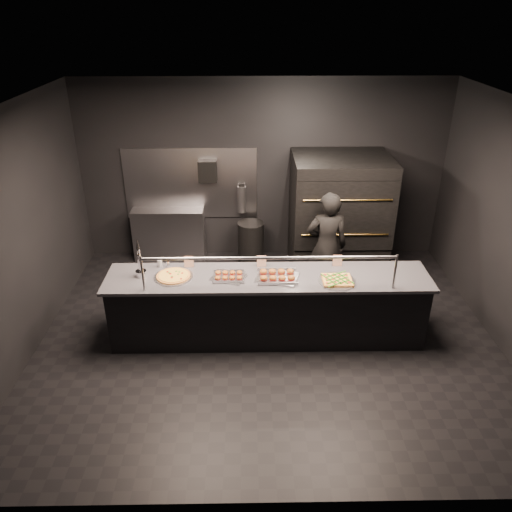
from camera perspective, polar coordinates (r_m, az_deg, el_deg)
name	(u,v)px	position (r m, az deg, el deg)	size (l,w,h in m)	color
room	(266,233)	(6.07, 1.21, 2.61)	(6.04, 6.00, 3.00)	black
service_counter	(268,307)	(6.53, 1.34, -5.84)	(4.10, 0.78, 1.37)	black
pizza_oven	(338,215)	(8.11, 9.40, 4.67)	(1.50, 1.23, 1.91)	black
prep_shelf	(169,234)	(8.68, -9.88, 2.46)	(1.20, 0.35, 0.90)	#99999E
towel_dispenser	(208,171)	(8.26, -5.55, 9.67)	(0.30, 0.20, 0.35)	black
fire_extinguisher	(242,199)	(8.41, -1.63, 6.56)	(0.14, 0.14, 0.51)	#B2B2B7
beer_tap	(140,266)	(6.39, -13.10, -1.10)	(0.13, 0.19, 0.52)	silver
round_pizza	(173,276)	(6.35, -9.41, -2.28)	(0.49, 0.49, 0.03)	silver
slider_tray_a	(229,276)	(6.26, -3.14, -2.31)	(0.47, 0.42, 0.06)	silver
slider_tray_b	(277,276)	(6.25, 2.44, -2.27)	(0.58, 0.49, 0.08)	silver
square_pizza	(337,280)	(6.25, 9.26, -2.76)	(0.46, 0.46, 0.05)	silver
condiment_jar	(162,263)	(6.61, -10.66, -0.84)	(0.16, 0.06, 0.10)	silver
tent_cards	(263,261)	(6.50, 0.78, -0.56)	(2.06, 0.04, 0.15)	white
trash_bin	(251,243)	(8.43, -0.59, 1.50)	(0.44, 0.44, 0.74)	black
worker	(326,246)	(7.33, 8.04, 1.10)	(0.61, 0.40, 1.66)	black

